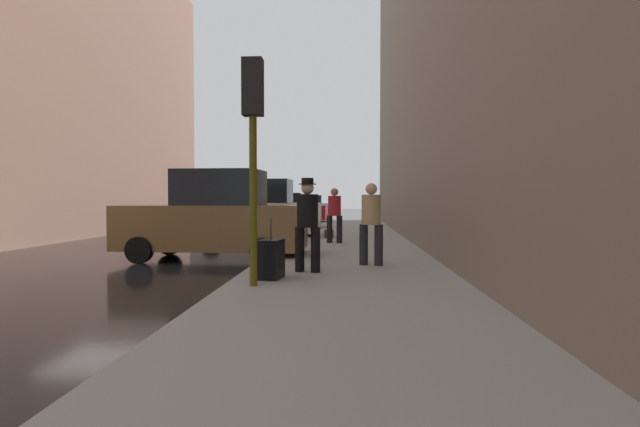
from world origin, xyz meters
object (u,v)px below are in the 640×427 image
(pedestrian_in_red_jacket, at_px, (334,212))
(duffel_bag, at_px, (329,234))
(parked_white_van, at_px, (259,212))
(traffic_light, at_px, (253,122))
(parked_red_hatchback, at_px, (292,210))
(parked_blue_sedan, at_px, (308,206))
(fire_hydrant, at_px, (300,231))
(pedestrian_with_fedora, at_px, (308,220))
(rolling_suitcase, at_px, (271,259))
(parked_gray_coupe, at_px, (302,208))
(pedestrian_in_tan_coat, at_px, (371,219))
(parked_bronze_suv, at_px, (214,219))
(parked_dark_green_sedan, at_px, (278,213))

(pedestrian_in_red_jacket, xyz_separation_m, duffel_bag, (-0.25, 1.97, -0.81))
(parked_white_van, xyz_separation_m, traffic_light, (1.85, -10.70, 1.73))
(traffic_light, distance_m, pedestrian_in_red_jacket, 7.95)
(pedestrian_in_red_jacket, bearing_deg, parked_red_hatchback, 101.65)
(parked_white_van, bearing_deg, parked_blue_sedan, 90.00)
(fire_hydrant, relative_size, duffel_bag, 1.60)
(fire_hydrant, height_order, pedestrian_with_fedora, pedestrian_with_fedora)
(parked_blue_sedan, xyz_separation_m, rolling_suitcase, (2.02, -33.08, -0.36))
(parked_gray_coupe, xyz_separation_m, duffel_bag, (2.68, -18.21, -0.56))
(pedestrian_in_tan_coat, xyz_separation_m, duffel_bag, (-1.16, 7.13, -0.81))
(parked_bronze_suv, xyz_separation_m, parked_gray_coupe, (0.00, 23.39, -0.18))
(parked_dark_green_sedan, xyz_separation_m, parked_gray_coupe, (0.00, 11.96, 0.00))
(parked_white_van, distance_m, fire_hydrant, 3.30)
(parked_bronze_suv, distance_m, pedestrian_in_red_jacket, 4.35)
(parked_blue_sedan, distance_m, fire_hydrant, 25.86)
(parked_dark_green_sedan, height_order, traffic_light, traffic_light)
(pedestrian_in_red_jacket, bearing_deg, pedestrian_in_tan_coat, -80.00)
(parked_red_hatchback, xyz_separation_m, parked_gray_coupe, (-0.00, 5.97, 0.00))
(parked_white_van, xyz_separation_m, parked_dark_green_sedan, (0.00, 5.21, -0.18))
(fire_hydrant, height_order, pedestrian_in_tan_coat, pedestrian_in_tan_coat)
(parked_dark_green_sedan, distance_m, pedestrian_in_red_jacket, 8.72)
(fire_hydrant, bearing_deg, parked_bronze_suv, -117.21)
(pedestrian_in_tan_coat, bearing_deg, parked_white_van, 115.19)
(pedestrian_in_tan_coat, height_order, duffel_bag, pedestrian_in_tan_coat)
(pedestrian_with_fedora, height_order, pedestrian_in_tan_coat, pedestrian_with_fedora)
(parked_bronze_suv, height_order, parked_blue_sedan, parked_bronze_suv)
(pedestrian_with_fedora, distance_m, pedestrian_in_tan_coat, 1.62)
(pedestrian_in_red_jacket, bearing_deg, pedestrian_with_fedora, -93.08)
(parked_white_van, distance_m, parked_blue_sedan, 23.09)
(parked_gray_coupe, xyz_separation_m, pedestrian_in_red_jacket, (2.93, -20.17, 0.26))
(parked_white_van, relative_size, rolling_suitcase, 4.48)
(fire_hydrant, distance_m, rolling_suitcase, 7.28)
(parked_gray_coupe, height_order, duffel_bag, parked_gray_coupe)
(parked_red_hatchback, xyz_separation_m, pedestrian_in_red_jacket, (2.93, -14.20, 0.26))
(pedestrian_in_red_jacket, bearing_deg, rolling_suitcase, -97.40)
(parked_white_van, height_order, parked_dark_green_sedan, parked_white_van)
(parked_blue_sedan, height_order, fire_hydrant, parked_blue_sedan)
(parked_blue_sedan, xyz_separation_m, pedestrian_in_tan_coat, (3.84, -31.25, 0.26))
(parked_red_hatchback, xyz_separation_m, rolling_suitcase, (2.02, -21.19, -0.36))
(parked_white_van, xyz_separation_m, pedestrian_in_red_jacket, (2.93, -3.00, 0.07))
(parked_white_van, height_order, traffic_light, traffic_light)
(parked_bronze_suv, bearing_deg, duffel_bag, 62.68)
(parked_bronze_suv, xyz_separation_m, traffic_light, (1.85, -4.49, 1.73))
(parked_dark_green_sedan, relative_size, parked_gray_coupe, 1.00)
(parked_red_hatchback, relative_size, traffic_light, 1.18)
(parked_dark_green_sedan, relative_size, duffel_bag, 9.70)
(parked_bronze_suv, height_order, parked_gray_coupe, parked_bronze_suv)
(parked_gray_coupe, distance_m, pedestrian_in_tan_coat, 25.63)
(pedestrian_with_fedora, height_order, pedestrian_in_red_jacket, pedestrian_with_fedora)
(parked_bronze_suv, xyz_separation_m, rolling_suitcase, (2.02, -3.77, -0.54))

